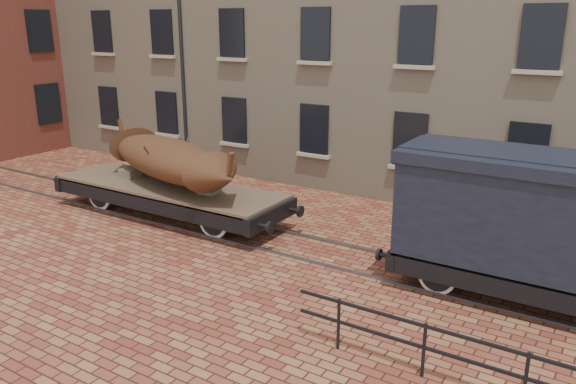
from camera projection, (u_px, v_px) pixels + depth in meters
The scene contains 5 objects.
ground at pixel (303, 248), 14.95m from camera, with size 90.00×90.00×0.00m, color brown.
rail_track at pixel (303, 247), 14.94m from camera, with size 30.00×1.52×0.06m.
flatcar_wagon at pixel (168, 191), 17.16m from camera, with size 8.60×2.33×1.30m.
iron_boat at pixel (169, 159), 16.80m from camera, with size 6.68×3.57×1.62m.
goods_van at pixel (535, 212), 11.55m from camera, with size 6.22×2.27×3.22m.
Camera 1 is at (7.04, -11.96, 5.75)m, focal length 35.00 mm.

